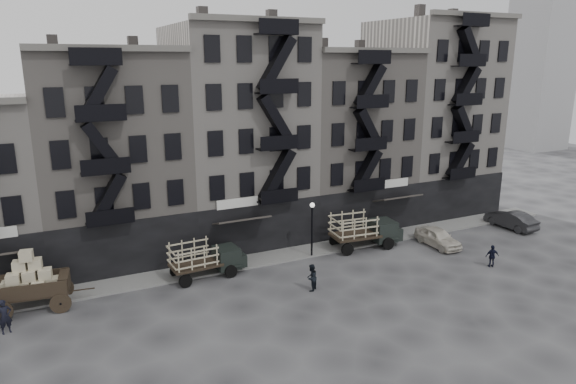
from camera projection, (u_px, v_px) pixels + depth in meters
name	position (u px, v px, depth m)	size (l,w,h in m)	color
ground	(291.00, 277.00, 35.29)	(140.00, 140.00, 0.00)	#38383A
sidewalk	(269.00, 258.00, 38.53)	(55.00, 2.50, 0.15)	slate
building_midwest	(111.00, 158.00, 37.72)	(10.00, 11.35, 16.20)	gray
building_center	(238.00, 135.00, 41.70)	(10.00, 11.35, 18.20)	#B0A9A2
building_mideast	(343.00, 139.00, 46.18)	(10.00, 11.35, 16.20)	gray
building_east	(430.00, 117.00, 50.03)	(10.00, 11.35, 19.20)	#B0A9A2
lamp_post	(312.00, 222.00, 38.12)	(0.36, 0.36, 4.28)	black
wagon	(29.00, 277.00, 30.24)	(4.57, 2.86, 3.64)	black
stake_truck_west	(206.00, 257.00, 34.97)	(5.28, 2.43, 2.59)	black
stake_truck_east	(364.00, 228.00, 40.39)	(5.89, 2.82, 2.87)	black
car_east	(438.00, 237.00, 40.97)	(1.73, 4.31, 1.47)	beige
car_far	(511.00, 220.00, 45.34)	(1.64, 4.71, 1.55)	#232426
pedestrian_west	(5.00, 317.00, 27.85)	(0.71, 0.46, 1.94)	black
pedestrian_mid	(311.00, 278.00, 33.01)	(0.87, 0.68, 1.79)	black
policeman	(492.00, 256.00, 36.81)	(0.96, 0.40, 1.64)	black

